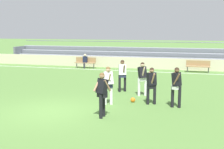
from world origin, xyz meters
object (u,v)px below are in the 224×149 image
object	(u,v)px
bleacher_stand	(120,55)
spectator_seated	(85,60)
player_dark_wide_right	(102,91)
bench_far_right	(198,65)
player_dark_on_ball	(142,76)
player_dark_overlapping	(176,84)
player_white_deep_cover	(122,73)
soccer_ball	(133,100)
player_dark_wide_left	(152,83)
bench_centre_sideline	(85,62)
player_white_challenging	(108,82)

from	to	relation	value
bleacher_stand	spectator_seated	size ratio (longest dim) A/B	17.72
player_dark_wide_right	bench_far_right	bearing A→B (deg)	75.49
player_dark_on_ball	player_dark_overlapping	distance (m)	2.53
bleacher_stand	player_dark_overlapping	bearing A→B (deg)	-66.61
player_dark_on_ball	player_dark_overlapping	bearing A→B (deg)	-45.42
player_dark_wide_right	player_white_deep_cover	bearing A→B (deg)	95.04
bleacher_stand	soccer_ball	size ratio (longest dim) A/B	97.44
player_dark_wide_left	player_dark_on_ball	world-z (taller)	player_dark_on_ball
bench_far_right	soccer_ball	distance (m)	11.03
player_dark_overlapping	soccer_ball	distance (m)	2.18
player_dark_wide_right	player_white_deep_cover	distance (m)	4.73
bench_centre_sideline	spectator_seated	bearing A→B (deg)	-90.00
bench_far_right	spectator_seated	bearing A→B (deg)	-179.28
player_white_challenging	player_dark_overlapping	bearing A→B (deg)	6.21
player_dark_wide_right	player_white_deep_cover	size ratio (longest dim) A/B	1.01
player_white_deep_cover	bleacher_stand	bearing A→B (deg)	105.18
player_dark_on_ball	player_white_deep_cover	distance (m)	1.39
player_white_deep_cover	player_dark_on_ball	bearing A→B (deg)	-30.39
bench_far_right	player_white_deep_cover	distance (m)	9.39
bench_far_right	player_white_challenging	distance (m)	11.98
soccer_ball	bench_centre_sideline	bearing A→B (deg)	121.15
player_white_challenging	player_dark_wide_right	bearing A→B (deg)	-79.82
bench_centre_sideline	player_white_deep_cover	distance (m)	10.13
bleacher_stand	spectator_seated	xyz separation A→B (m)	(-2.24, -3.26, -0.19)
spectator_seated	soccer_ball	xyz separation A→B (m)	(6.44, -10.54, -0.59)
player_dark_overlapping	bleacher_stand	bearing A→B (deg)	113.39
spectator_seated	player_dark_overlapping	distance (m)	13.78
spectator_seated	player_dark_overlapping	world-z (taller)	player_dark_overlapping
bleacher_stand	player_dark_on_ball	xyz separation A→B (m)	(4.37, -12.40, 0.12)
bench_centre_sideline	spectator_seated	world-z (taller)	spectator_seated
bench_centre_sideline	player_dark_overlapping	size ratio (longest dim) A/B	1.05
player_dark_wide_left	soccer_ball	xyz separation A→B (m)	(-0.85, 0.13, -0.86)
player_white_challenging	soccer_ball	world-z (taller)	player_white_challenging
bleacher_stand	player_dark_wide_right	xyz separation A→B (m)	(3.59, -16.41, 0.13)
bench_far_right	bench_centre_sideline	size ratio (longest dim) A/B	1.00
bleacher_stand	player_dark_overlapping	size ratio (longest dim) A/B	12.47
bleacher_stand	player_white_challenging	world-z (taller)	bleacher_stand
bench_far_right	player_dark_overlapping	distance (m)	11.10
bench_centre_sideline	soccer_ball	size ratio (longest dim) A/B	8.18
bench_far_right	player_white_challenging	xyz separation A→B (m)	(-3.77, -11.37, 0.46)
bench_far_right	player_dark_overlapping	world-z (taller)	player_dark_overlapping
player_dark_overlapping	spectator_seated	bearing A→B (deg)	127.46
bench_far_right	player_dark_on_ball	size ratio (longest dim) A/B	1.07
bench_far_right	player_white_deep_cover	bearing A→B (deg)	-114.22
player_dark_wide_left	soccer_ball	size ratio (longest dim) A/B	7.45
spectator_seated	player_dark_wide_right	size ratio (longest dim) A/B	0.71
player_dark_wide_left	player_dark_wide_right	world-z (taller)	player_dark_wide_right
bench_far_right	player_dark_wide_right	distance (m)	13.71
bench_centre_sideline	player_white_challenging	size ratio (longest dim) A/B	1.07
player_dark_wide_right	soccer_ball	distance (m)	2.83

